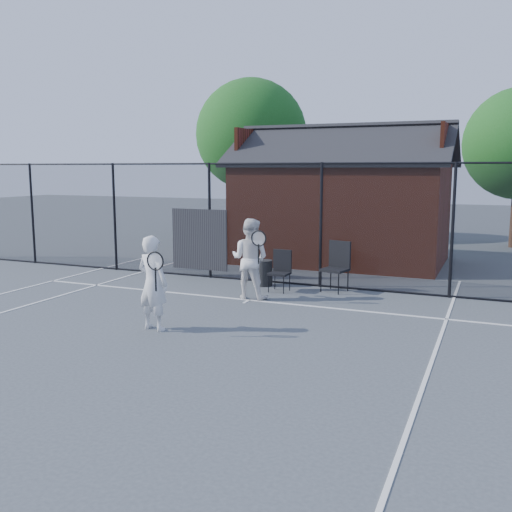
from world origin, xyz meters
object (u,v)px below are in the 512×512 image
at_px(clubhouse, 342,209).
at_px(player_back, 250,259).
at_px(chair_right, 335,267).
at_px(player_front, 153,283).
at_px(waste_bin, 264,273).
at_px(chair_left, 279,272).

bearing_deg(clubhouse, player_back, -95.63).
height_order(player_back, chair_right, player_back).
xyz_separation_m(player_front, chair_right, (2.13, 4.35, -0.28)).
xyz_separation_m(player_front, waste_bin, (0.34, 4.35, -0.54)).
bearing_deg(clubhouse, waste_bin, -100.50).
bearing_deg(chair_left, clubhouse, 89.32).
relative_size(chair_right, waste_bin, 1.82).
relative_size(chair_left, waste_bin, 1.50).
distance_m(clubhouse, waste_bin, 4.66).
distance_m(player_back, chair_left, 1.05).
height_order(player_front, chair_right, player_front).
bearing_deg(chair_right, clubhouse, 116.07).
distance_m(chair_left, waste_bin, 0.79).
distance_m(player_front, chair_right, 4.85).
xyz_separation_m(chair_left, waste_bin, (-0.60, 0.50, -0.16)).
height_order(clubhouse, player_back, clubhouse).
bearing_deg(player_back, chair_left, 68.68).
xyz_separation_m(chair_left, chair_right, (1.19, 0.50, 0.10)).
distance_m(clubhouse, player_back, 5.87).
relative_size(player_front, chair_left, 1.80).
distance_m(clubhouse, player_front, 8.86).
xyz_separation_m(clubhouse, waste_bin, (-0.82, -4.40, -1.29)).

